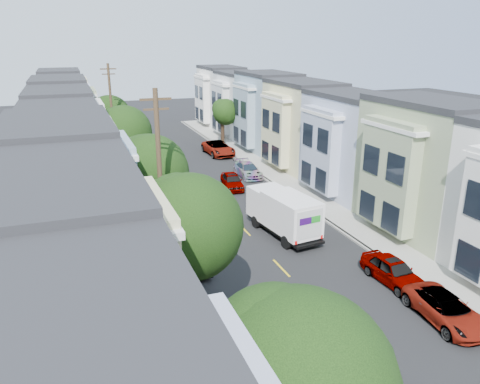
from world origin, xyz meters
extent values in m
plane|color=black|center=(0.00, 0.00, 0.00)|extent=(160.00, 160.00, 0.00)
cube|color=black|center=(0.00, 15.00, 0.01)|extent=(12.00, 70.00, 0.02)
cube|color=gray|center=(-6.05, 15.00, 0.07)|extent=(0.30, 70.00, 0.15)
cube|color=gray|center=(6.05, 15.00, 0.07)|extent=(0.30, 70.00, 0.15)
cube|color=gray|center=(-7.35, 15.00, 0.07)|extent=(2.60, 70.00, 0.15)
cube|color=gray|center=(7.35, 15.00, 0.07)|extent=(2.60, 70.00, 0.15)
cube|color=gold|center=(0.00, 15.00, 0.00)|extent=(0.12, 70.00, 0.01)
cube|color=#A9B1CC|center=(-11.15, 15.00, 0.00)|extent=(5.00, 70.00, 8.50)
cube|color=#A9B1CC|center=(11.15, 15.00, 0.00)|extent=(5.00, 70.00, 8.50)
cylinder|color=black|center=(-6.60, -3.84, 1.66)|extent=(0.44, 0.44, 3.31)
sphere|color=#224411|center=(-6.30, -3.84, 4.93)|extent=(4.63, 4.63, 4.63)
cylinder|color=black|center=(-6.60, 5.70, 1.57)|extent=(0.44, 0.44, 3.13)
sphere|color=#224411|center=(-6.30, 5.70, 4.78)|extent=(4.70, 4.70, 4.70)
cylinder|color=black|center=(-6.60, 18.50, 1.61)|extent=(0.44, 0.44, 3.21)
sphere|color=#224411|center=(-6.30, 18.50, 4.86)|extent=(4.70, 4.70, 4.70)
cylinder|color=black|center=(-6.60, 31.61, 1.42)|extent=(0.44, 0.44, 2.83)
sphere|color=#224411|center=(-6.30, 31.61, 4.41)|extent=(4.49, 4.49, 4.49)
cylinder|color=black|center=(6.60, 30.96, 1.56)|extent=(0.44, 0.44, 3.13)
sphere|color=#224411|center=(6.90, 30.96, 4.21)|extent=(3.10, 3.10, 3.10)
cylinder|color=#42301E|center=(-6.30, 2.00, 5.00)|extent=(0.26, 0.26, 10.00)
cube|color=#42301E|center=(-6.30, 2.00, 9.60)|extent=(1.60, 0.12, 0.12)
cylinder|color=#42301E|center=(-6.30, 28.00, 5.00)|extent=(0.26, 0.26, 10.00)
cube|color=#42301E|center=(-6.30, 28.00, 9.60)|extent=(1.60, 0.12, 0.12)
cube|color=white|center=(2.16, 3.54, 1.77)|extent=(2.28, 4.09, 2.24)
cube|color=white|center=(2.16, 6.54, 1.68)|extent=(2.28, 1.90, 2.06)
cube|color=black|center=(2.16, 4.40, 0.54)|extent=(2.10, 5.87, 0.23)
cube|color=#2D0A51|center=(1.82, 1.50, 2.04)|extent=(0.86, 0.04, 0.42)
cube|color=#198C1E|center=(2.58, 1.50, 2.04)|extent=(0.67, 0.04, 0.42)
cylinder|color=black|center=(1.13, 2.42, 0.43)|extent=(0.27, 0.86, 0.86)
cylinder|color=black|center=(3.18, 2.42, 0.43)|extent=(0.27, 0.86, 0.86)
cylinder|color=black|center=(1.13, 6.25, 0.43)|extent=(0.27, 0.86, 0.86)
cylinder|color=black|center=(3.18, 6.25, 0.43)|extent=(0.27, 0.86, 0.86)
imported|color=black|center=(2.26, 15.09, 0.67)|extent=(2.11, 4.31, 1.34)
imported|color=black|center=(-4.90, -6.78, 0.73)|extent=(2.69, 5.35, 1.45)
imported|color=#AEB2C0|center=(-4.90, 1.90, 0.69)|extent=(1.64, 4.18, 1.37)
imported|color=#541C11|center=(-4.90, 11.25, 0.68)|extent=(2.39, 4.97, 1.37)
imported|color=#323335|center=(4.90, -7.39, 0.62)|extent=(2.36, 4.61, 1.25)
imported|color=silver|center=(4.90, -3.54, 0.70)|extent=(1.85, 4.38, 1.40)
imported|color=black|center=(4.90, 18.12, 0.64)|extent=(1.89, 4.32, 1.29)
imported|color=black|center=(4.90, 27.34, 0.77)|extent=(2.78, 5.62, 1.53)
camera|label=1|loc=(-10.47, -21.72, 12.50)|focal=35.00mm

